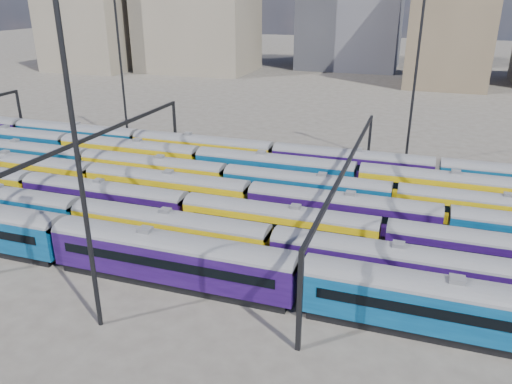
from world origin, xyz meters
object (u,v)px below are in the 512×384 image
(rake_1, at_px, (169,227))
(mast_2, at_px, (76,149))
(rake_0, at_px, (453,302))
(rake_2, at_px, (187,207))

(rake_1, xyz_separation_m, mast_2, (0.32, -12.00, 11.33))
(rake_0, height_order, mast_2, mast_2)
(rake_0, distance_m, rake_2, 27.88)
(mast_2, bearing_deg, rake_0, 15.56)
(rake_1, height_order, rake_2, rake_1)
(rake_1, bearing_deg, mast_2, -88.47)
(rake_0, distance_m, mast_2, 28.34)
(rake_2, bearing_deg, mast_2, -87.01)
(rake_0, bearing_deg, mast_2, -164.44)
(rake_1, xyz_separation_m, rake_2, (-0.57, 5.00, -0.04))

